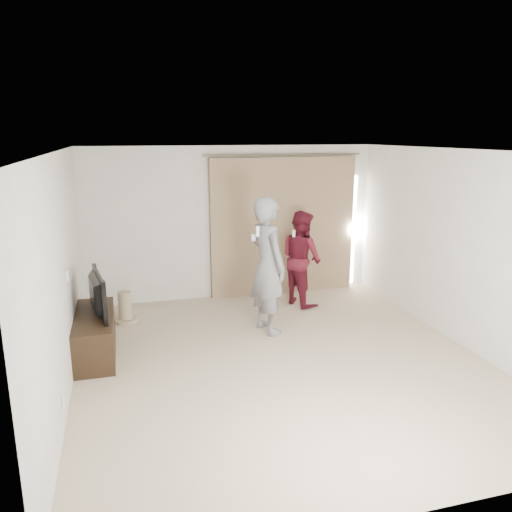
{
  "coord_description": "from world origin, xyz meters",
  "views": [
    {
      "loc": [
        -1.85,
        -5.5,
        2.79
      ],
      "look_at": [
        -0.01,
        1.2,
        1.08
      ],
      "focal_mm": 35.0,
      "sensor_mm": 36.0,
      "label": 1
    }
  ],
  "objects_px": {
    "tv": "(92,294)",
    "person_woman": "(301,258)",
    "tv_console": "(95,335)",
    "person_man": "(268,266)"
  },
  "relations": [
    {
      "from": "tv",
      "to": "person_woman",
      "type": "relative_size",
      "value": 0.61
    },
    {
      "from": "tv_console",
      "to": "tv",
      "type": "bearing_deg",
      "value": 90.0
    },
    {
      "from": "tv",
      "to": "person_woman",
      "type": "bearing_deg",
      "value": -79.07
    },
    {
      "from": "tv",
      "to": "person_man",
      "type": "relative_size",
      "value": 0.49
    },
    {
      "from": "person_man",
      "to": "person_woman",
      "type": "relative_size",
      "value": 1.24
    },
    {
      "from": "tv",
      "to": "person_woman",
      "type": "xyz_separation_m",
      "value": [
        3.26,
        1.17,
        -0.03
      ]
    },
    {
      "from": "tv_console",
      "to": "tv",
      "type": "distance_m",
      "value": 0.55
    },
    {
      "from": "tv_console",
      "to": "person_man",
      "type": "height_order",
      "value": "person_man"
    },
    {
      "from": "tv",
      "to": "person_man",
      "type": "distance_m",
      "value": 2.39
    },
    {
      "from": "tv_console",
      "to": "person_man",
      "type": "relative_size",
      "value": 0.72
    }
  ]
}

